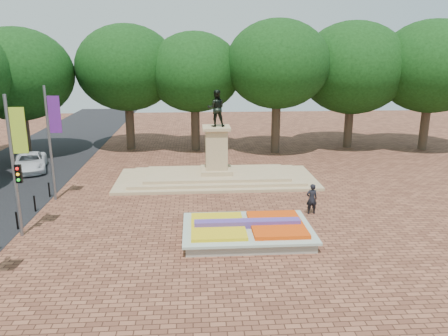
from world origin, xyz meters
name	(u,v)px	position (x,y,z in m)	size (l,w,h in m)	color
ground	(224,223)	(0.00, 0.00, 0.00)	(90.00, 90.00, 0.00)	brown
flower_bed	(248,230)	(1.03, -2.00, 0.38)	(6.30, 4.30, 0.91)	gray
monument	(216,169)	(0.00, 8.00, 0.88)	(14.00, 6.00, 6.40)	tan
tree_row_back	(236,77)	(2.33, 18.00, 6.67)	(44.80, 8.80, 10.43)	#39291F
banner_poles	(13,162)	(-10.08, -1.31, 3.88)	(0.88, 11.17, 7.00)	slate
bollard_row	(6,230)	(-10.70, -1.50, 0.53)	(0.12, 13.12, 0.98)	black
van	(30,162)	(-14.16, 11.61, 0.68)	(2.26, 4.89, 1.36)	silver
pedestrian	(312,199)	(5.01, 1.02, 0.88)	(0.64, 0.42, 1.76)	black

